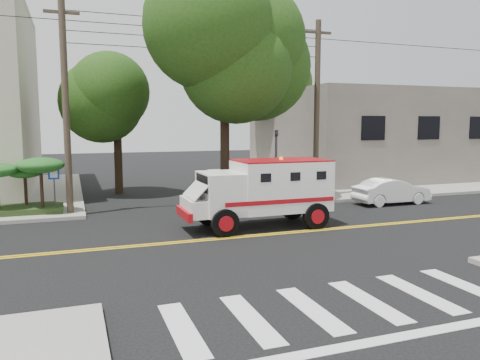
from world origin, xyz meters
name	(u,v)px	position (x,y,z in m)	size (l,w,h in m)	color
ground	(242,237)	(0.00, 0.00, 0.00)	(100.00, 100.00, 0.00)	black
sidewalk_ne	(354,177)	(13.50, 13.50, 0.07)	(17.00, 17.00, 0.15)	gray
building_right	(369,134)	(15.00, 14.00, 3.15)	(14.00, 12.00, 6.00)	#655D56
utility_pole_left	(66,109)	(-5.60, 6.00, 4.50)	(0.28, 0.28, 9.00)	#382D23
utility_pole_right	(317,112)	(6.30, 6.20, 4.50)	(0.28, 0.28, 9.00)	#382D23
tree_main	(235,53)	(1.94, 6.21, 7.20)	(6.08, 5.70, 9.85)	black
tree_left	(122,90)	(-2.68, 11.79, 5.73)	(4.48, 4.20, 7.70)	black
tree_right	(282,93)	(8.84, 15.77, 6.09)	(4.80, 4.50, 8.20)	black
traffic_signal	(276,159)	(3.80, 5.60, 2.23)	(0.15, 0.18, 3.60)	#3F3F42
accessibility_sign	(54,184)	(-6.20, 6.17, 1.37)	(0.45, 0.10, 2.02)	#3F3F42
palm_planter	(23,178)	(-7.44, 6.62, 1.65)	(3.52, 2.63, 2.36)	#1E3314
armored_truck	(263,189)	(1.31, 1.21, 1.45)	(5.62, 2.30, 2.55)	white
parked_sedan	(392,191)	(9.18, 3.80, 0.63)	(1.33, 3.81, 1.25)	silver
pedestrian_a	(282,176)	(5.50, 8.54, 1.04)	(0.65, 0.42, 1.77)	gray
pedestrian_b	(321,175)	(7.50, 7.74, 1.07)	(0.89, 0.70, 1.84)	gray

